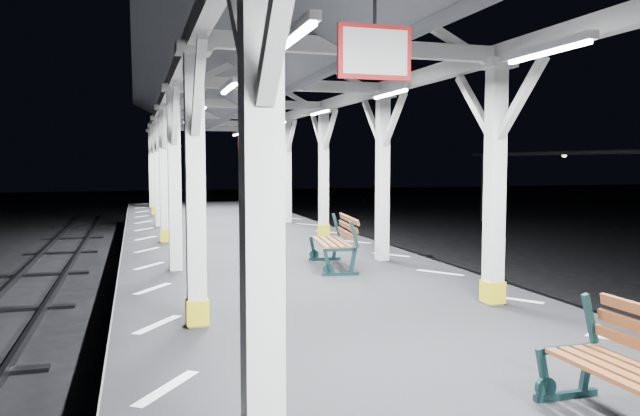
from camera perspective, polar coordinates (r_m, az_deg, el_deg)
name	(u,v)px	position (r m, az deg, el deg)	size (l,w,h in m)	color
platform	(424,412)	(6.52, 9.48, -17.95)	(6.00, 50.00, 1.00)	black
hazard_stripes_left	(167,388)	(5.76, -13.84, -15.70)	(1.00, 48.00, 0.01)	silver
hazard_stripes_right	(629,342)	(7.71, 26.44, -10.89)	(1.00, 48.00, 0.01)	silver
bench_mid	(337,240)	(11.52, 1.61, -2.97)	(0.88, 1.83, 0.95)	#122C2D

